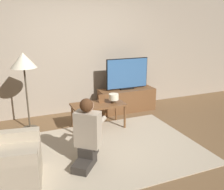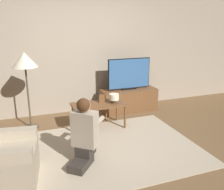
{
  "view_description": "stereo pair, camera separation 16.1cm",
  "coord_description": "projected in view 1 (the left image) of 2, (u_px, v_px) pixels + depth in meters",
  "views": [
    {
      "loc": [
        -1.43,
        -3.23,
        1.92
      ],
      "look_at": [
        0.18,
        0.64,
        0.68
      ],
      "focal_mm": 40.0,
      "sensor_mm": 36.0,
      "label": 1
    },
    {
      "loc": [
        -1.28,
        -3.29,
        1.92
      ],
      "look_at": [
        0.18,
        0.64,
        0.68
      ],
      "focal_mm": 40.0,
      "sensor_mm": 36.0,
      "label": 2
    }
  ],
  "objects": [
    {
      "name": "wall_back",
      "position": [
        81.0,
        52.0,
        5.27
      ],
      "size": [
        10.0,
        0.06,
        2.6
      ],
      "color": "tan",
      "rests_on": "ground_plane"
    },
    {
      "name": "rug",
      "position": [
        117.0,
        148.0,
        3.93
      ],
      "size": [
        2.51,
        2.06,
        0.02
      ],
      "color": "#BCAD93",
      "rests_on": "ground_plane"
    },
    {
      "name": "coffee_table",
      "position": [
        98.0,
        107.0,
        4.55
      ],
      "size": [
        0.96,
        0.48,
        0.48
      ],
      "color": "brown",
      "rests_on": "ground_plane"
    },
    {
      "name": "person_kneeling",
      "position": [
        87.0,
        132.0,
        3.38
      ],
      "size": [
        0.67,
        0.74,
        0.94
      ],
      "rotation": [
        0.0,
        0.0,
        2.45
      ],
      "color": "#332D28",
      "rests_on": "rug"
    },
    {
      "name": "ground_plane",
      "position": [
        117.0,
        148.0,
        3.93
      ],
      "size": [
        10.0,
        10.0,
        0.0
      ],
      "primitive_type": "plane",
      "color": "brown"
    },
    {
      "name": "floor_lamp",
      "position": [
        24.0,
        64.0,
        4.27
      ],
      "size": [
        0.45,
        0.45,
        1.41
      ],
      "color": "#4C4233",
      "rests_on": "ground_plane"
    },
    {
      "name": "table_lamp",
      "position": [
        114.0,
        97.0,
        4.56
      ],
      "size": [
        0.18,
        0.18,
        0.17
      ],
      "color": "#4C3823",
      "rests_on": "coffee_table"
    },
    {
      "name": "picture_frame",
      "position": [
        101.0,
        99.0,
        4.59
      ],
      "size": [
        0.11,
        0.01,
        0.15
      ],
      "color": "brown",
      "rests_on": "coffee_table"
    },
    {
      "name": "tv_stand",
      "position": [
        127.0,
        100.0,
        5.53
      ],
      "size": [
        1.23,
        0.44,
        0.49
      ],
      "color": "brown",
      "rests_on": "ground_plane"
    },
    {
      "name": "tv",
      "position": [
        127.0,
        74.0,
        5.36
      ],
      "size": [
        0.96,
        0.08,
        0.68
      ],
      "color": "black",
      "rests_on": "tv_stand"
    },
    {
      "name": "remote",
      "position": [
        87.0,
        107.0,
        4.35
      ],
      "size": [
        0.04,
        0.15,
        0.02
      ],
      "color": "black",
      "rests_on": "coffee_table"
    }
  ]
}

